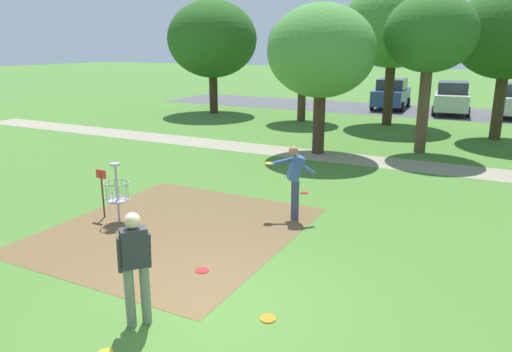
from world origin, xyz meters
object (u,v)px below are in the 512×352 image
object	(u,v)px
disc_golf_basket	(115,190)
tree_near_right	(321,52)
tree_far_left	(394,25)
parked_car_leftmost	(391,94)
tree_mid_center	(508,34)
tree_mid_right	(303,44)
frisbee_far_right	(202,270)
tree_mid_left	(430,34)
parked_car_center_left	(452,98)
frisbee_mid_grass	(268,318)
tree_far_right	(212,39)
player_throwing	(295,177)
player_foreground_watching	(135,263)
frisbee_by_tee	(304,193)

from	to	relation	value
disc_golf_basket	tree_near_right	distance (m)	9.45
disc_golf_basket	tree_far_left	xyz separation A→B (m)	(2.35, 16.63, 4.05)
tree_near_right	parked_car_leftmost	xyz separation A→B (m)	(-0.41, 14.21, -2.74)
tree_mid_center	tree_mid_right	xyz separation A→B (m)	(-9.25, 0.92, -0.42)
frisbee_far_right	tree_mid_left	size ratio (longest dim) A/B	0.04
disc_golf_basket	tree_near_right	size ratio (longest dim) A/B	0.26
parked_car_center_left	tree_far_left	bearing A→B (deg)	-112.95
frisbee_mid_grass	tree_mid_left	world-z (taller)	tree_mid_left
parked_car_center_left	tree_mid_right	bearing A→B (deg)	-135.74
frisbee_far_right	tree_far_right	world-z (taller)	tree_far_right
parked_car_leftmost	player_throwing	bearing A→B (deg)	-83.71
disc_golf_basket	parked_car_leftmost	world-z (taller)	parked_car_leftmost
parked_car_leftmost	player_foreground_watching	bearing A→B (deg)	-85.49
disc_golf_basket	frisbee_far_right	xyz separation A→B (m)	(3.06, -1.16, -0.74)
frisbee_far_right	tree_mid_center	size ratio (longest dim) A/B	0.04
frisbee_by_tee	frisbee_far_right	world-z (taller)	same
player_throwing	tree_mid_right	bearing A→B (deg)	111.52
frisbee_mid_grass	tree_mid_center	distance (m)	17.62
player_foreground_watching	tree_mid_center	size ratio (longest dim) A/B	0.28
player_throwing	parked_car_leftmost	xyz separation A→B (m)	(-2.31, 20.97, -0.06)
tree_mid_left	tree_far_right	xyz separation A→B (m)	(-12.54, 5.46, -0.06)
frisbee_by_tee	player_foreground_watching	bearing A→B (deg)	-88.03
frisbee_mid_grass	frisbee_far_right	size ratio (longest dim) A/B	0.99
player_throwing	tree_far_right	world-z (taller)	tree_far_right
tree_mid_right	tree_near_right	bearing A→B (deg)	-63.25
frisbee_mid_grass	tree_mid_center	bearing A→B (deg)	81.56
tree_mid_right	frisbee_mid_grass	bearing A→B (deg)	-69.28
player_throwing	frisbee_mid_grass	size ratio (longest dim) A/B	7.07
frisbee_mid_grass	tree_near_right	size ratio (longest dim) A/B	0.05
tree_mid_left	tree_far_left	bearing A→B (deg)	113.43
tree_far_left	tree_mid_right	bearing A→B (deg)	-169.08
frisbee_far_right	tree_mid_center	world-z (taller)	tree_mid_center
tree_far_right	tree_near_right	bearing A→B (deg)	-38.69
frisbee_mid_grass	tree_mid_left	distance (m)	13.48
tree_mid_right	tree_far_right	size ratio (longest dim) A/B	0.86
player_throwing	frisbee_by_tee	size ratio (longest dim) A/B	8.14
frisbee_mid_grass	parked_car_center_left	size ratio (longest dim) A/B	0.06
parked_car_center_left	frisbee_far_right	bearing A→B (deg)	-94.14
frisbee_far_right	tree_mid_right	size ratio (longest dim) A/B	0.04
disc_golf_basket	parked_car_center_left	world-z (taller)	parked_car_center_left
frisbee_mid_grass	parked_car_center_left	distance (m)	24.37
disc_golf_basket	tree_mid_left	xyz separation A→B (m)	(4.88, 10.78, 3.49)
frisbee_mid_grass	tree_far_left	world-z (taller)	tree_far_left
tree_near_right	parked_car_leftmost	size ratio (longest dim) A/B	1.24
tree_mid_left	tree_far_right	size ratio (longest dim) A/B	0.89
tree_mid_left	tree_far_right	world-z (taller)	tree_far_right
player_foreground_watching	tree_mid_left	bearing A→B (deg)	83.03
player_foreground_watching	parked_car_leftmost	bearing A→B (deg)	94.51
tree_far_right	parked_car_leftmost	xyz separation A→B (m)	(8.81, 6.84, -3.26)
frisbee_far_right	parked_car_leftmost	bearing A→B (deg)	94.53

